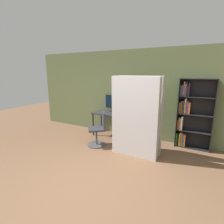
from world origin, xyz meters
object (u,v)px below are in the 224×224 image
(mattress_far, at_px, (139,115))
(monitor, at_px, (112,102))
(office_chair, at_px, (98,132))
(mattress_near, at_px, (135,118))
(bookshelf, at_px, (190,115))

(mattress_far, bearing_deg, monitor, 144.69)
(office_chair, relative_size, mattress_far, 0.49)
(mattress_near, bearing_deg, mattress_far, 90.00)
(monitor, distance_m, office_chair, 1.28)
(mattress_far, bearing_deg, office_chair, -170.36)
(office_chair, bearing_deg, bookshelf, 25.76)
(bookshelf, bearing_deg, monitor, 179.84)
(monitor, distance_m, mattress_far, 1.55)
(office_chair, distance_m, mattress_far, 1.27)
(mattress_near, xyz_separation_m, mattress_far, (0.00, 0.31, -0.00))
(mattress_far, bearing_deg, bookshelf, 38.47)
(bookshelf, distance_m, mattress_far, 1.43)
(mattress_near, relative_size, mattress_far, 1.00)
(mattress_near, bearing_deg, bookshelf, 46.99)
(office_chair, bearing_deg, mattress_far, 9.64)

